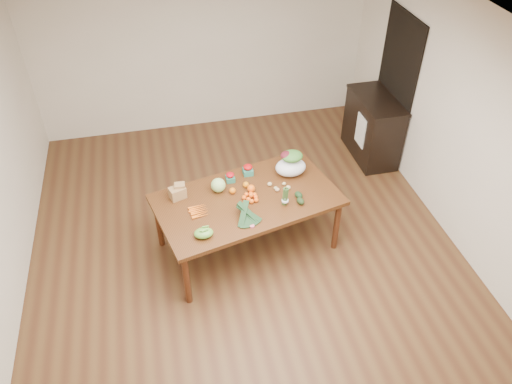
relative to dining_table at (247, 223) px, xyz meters
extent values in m
plane|color=brown|center=(-0.04, -0.09, -0.38)|extent=(6.00, 6.00, 0.00)
cube|color=white|center=(-0.04, -0.09, 2.33)|extent=(5.00, 6.00, 0.02)
cube|color=white|center=(-0.04, 2.91, 0.98)|extent=(5.00, 0.02, 2.70)
cube|color=white|center=(2.46, -0.09, 0.98)|extent=(0.02, 6.00, 2.70)
cube|color=#532A13|center=(0.00, 0.00, 0.00)|extent=(2.21, 1.54, 0.75)
cube|color=black|center=(2.44, 1.51, 0.68)|extent=(0.02, 1.00, 2.10)
cube|color=black|center=(2.18, 1.46, 0.10)|extent=(0.52, 1.02, 0.94)
cube|color=white|center=(1.92, 1.31, 0.18)|extent=(0.02, 0.28, 0.45)
sphere|color=#A3CE76|center=(-0.29, 0.20, 0.46)|extent=(0.17, 0.17, 0.17)
sphere|color=orange|center=(-0.14, 0.12, 0.41)|extent=(0.07, 0.07, 0.07)
sphere|color=orange|center=(0.03, 0.19, 0.41)|extent=(0.07, 0.07, 0.07)
sphere|color=orange|center=(0.07, 0.10, 0.42)|extent=(0.09, 0.09, 0.09)
ellipsoid|color=#5DA237|center=(-0.56, -0.49, 0.42)|extent=(0.20, 0.15, 0.09)
ellipsoid|color=tan|center=(0.35, 0.08, 0.39)|extent=(0.05, 0.04, 0.04)
ellipsoid|color=tan|center=(0.36, 0.04, 0.40)|extent=(0.05, 0.05, 0.04)
ellipsoid|color=#D1B679|center=(0.47, 0.13, 0.39)|extent=(0.05, 0.04, 0.04)
ellipsoid|color=tan|center=(0.30, 0.16, 0.40)|extent=(0.06, 0.05, 0.05)
ellipsoid|color=tan|center=(0.49, 0.05, 0.40)|extent=(0.06, 0.05, 0.05)
ellipsoid|color=black|center=(0.55, -0.22, 0.41)|extent=(0.10, 0.12, 0.07)
ellipsoid|color=black|center=(0.56, -0.12, 0.41)|extent=(0.10, 0.13, 0.07)
camera|label=1|loc=(-0.86, -4.16, 3.97)|focal=35.00mm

